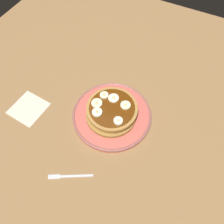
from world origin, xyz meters
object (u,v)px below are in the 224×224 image
object	(u,v)px
banana_slice_4	(104,95)
napkin	(28,108)
banana_slice_0	(125,105)
banana_slice_3	(97,112)
banana_slice_2	(114,98)
pancake_stack	(112,111)
banana_slice_1	(118,121)
plate	(112,115)
fork	(68,176)
banana_slice_5	(97,103)

from	to	relation	value
banana_slice_4	napkin	size ratio (longest dim) A/B	0.26
banana_slice_0	banana_slice_3	size ratio (longest dim) A/B	0.99
banana_slice_3	napkin	size ratio (longest dim) A/B	0.29
napkin	banana_slice_2	bearing A→B (deg)	-62.51
pancake_stack	banana_slice_1	world-z (taller)	banana_slice_1
napkin	banana_slice_3	bearing A→B (deg)	-75.04
napkin	pancake_stack	bearing A→B (deg)	-69.68
banana_slice_2	banana_slice_4	size ratio (longest dim) A/B	1.22
banana_slice_1	napkin	size ratio (longest dim) A/B	0.26
plate	banana_slice_3	size ratio (longest dim) A/B	8.15
banana_slice_1	napkin	xyz separation A→B (cm)	(-6.59, 31.06, -5.66)
banana_slice_1	fork	xyz separation A→B (cm)	(-20.11, 6.28, -5.56)
banana_slice_4	banana_slice_0	bearing A→B (deg)	-92.94
banana_slice_0	banana_slice_2	bearing A→B (deg)	80.37
plate	fork	xyz separation A→B (cm)	(-23.81, 2.31, -0.60)
banana_slice_3	fork	world-z (taller)	banana_slice_3
banana_slice_2	fork	distance (cm)	27.62
banana_slice_5	pancake_stack	bearing A→B (deg)	-82.04
fork	banana_slice_3	bearing A→B (deg)	2.53
pancake_stack	napkin	distance (cm)	29.12
banana_slice_2	napkin	distance (cm)	29.84
banana_slice_4	fork	bearing A→B (deg)	-175.68
banana_slice_2	banana_slice_3	bearing A→B (deg)	163.53
banana_slice_0	banana_slice_4	bearing A→B (deg)	87.06
banana_slice_3	napkin	xyz separation A→B (cm)	(-6.38, 23.90, -5.63)
fork	banana_slice_2	bearing A→B (deg)	-2.61
banana_slice_0	fork	xyz separation A→B (cm)	(-26.27, 5.86, -5.49)
plate	banana_slice_4	size ratio (longest dim) A/B	9.24
banana_slice_4	banana_slice_5	distance (cm)	3.85
plate	banana_slice_1	xyz separation A→B (cm)	(-3.70, -3.97, 4.96)
plate	banana_slice_3	distance (cm)	7.06
plate	banana_slice_0	world-z (taller)	banana_slice_0
banana_slice_5	napkin	xyz separation A→B (cm)	(-9.36, 22.16, -5.58)
pancake_stack	fork	xyz separation A→B (cm)	(-23.57, 2.36, -3.14)
pancake_stack	banana_slice_0	world-z (taller)	banana_slice_0
plate	banana_slice_0	bearing A→B (deg)	-55.24
pancake_stack	banana_slice_2	bearing A→B (deg)	17.91
banana_slice_2	pancake_stack	bearing A→B (deg)	-162.09
banana_slice_5	napkin	distance (cm)	24.69
banana_slice_3	banana_slice_4	size ratio (longest dim) A/B	1.13
napkin	fork	size ratio (longest dim) A/B	0.93
pancake_stack	banana_slice_3	world-z (taller)	banana_slice_3
pancake_stack	banana_slice_0	distance (cm)	5.00
plate	napkin	xyz separation A→B (cm)	(-10.29, 27.09, -0.70)
napkin	fork	world-z (taller)	fork
pancake_stack	napkin	xyz separation A→B (cm)	(-10.05, 27.14, -3.24)
pancake_stack	banana_slice_5	xyz separation A→B (cm)	(-0.70, 4.99, 2.34)
banana_slice_2	banana_slice_3	world-z (taller)	banana_slice_3
pancake_stack	banana_slice_5	world-z (taller)	banana_slice_5
banana_slice_0	plate	bearing A→B (deg)	124.76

